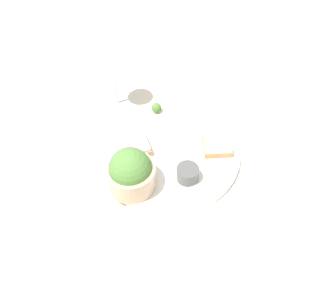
{
  "coord_description": "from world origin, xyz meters",
  "views": [
    {
      "loc": [
        -0.18,
        0.5,
        0.62
      ],
      "look_at": [
        0.0,
        0.0,
        0.03
      ],
      "focal_mm": 35.0,
      "sensor_mm": 36.0,
      "label": 1
    }
  ],
  "objects": [
    {
      "name": "cheese_toast_far",
      "position": [
        -0.11,
        -0.05,
        0.03
      ],
      "size": [
        0.09,
        0.09,
        0.03
      ],
      "color": "tan",
      "rests_on": "dinner_plate"
    },
    {
      "name": "dinner_plate",
      "position": [
        0.0,
        0.0,
        0.01
      ],
      "size": [
        0.35,
        0.35,
        0.01
      ],
      "color": "white",
      "rests_on": "ground_plane"
    },
    {
      "name": "sauce_ramekin",
      "position": [
        -0.07,
        0.07,
        0.03
      ],
      "size": [
        0.05,
        0.05,
        0.03
      ],
      "color": "#4C4C4C",
      "rests_on": "dinner_plate"
    },
    {
      "name": "cheese_toast_near",
      "position": [
        0.08,
        0.03,
        0.03
      ],
      "size": [
        0.11,
        0.11,
        0.03
      ],
      "color": "tan",
      "rests_on": "dinner_plate"
    },
    {
      "name": "wine_glass",
      "position": [
        0.2,
        -0.13,
        0.12
      ],
      "size": [
        0.08,
        0.08,
        0.17
      ],
      "color": "silver",
      "rests_on": "ground_plane"
    },
    {
      "name": "ground_plane",
      "position": [
        0.0,
        0.0,
        0.0
      ],
      "size": [
        4.0,
        4.0,
        0.0
      ],
      "primitive_type": "plane",
      "color": "beige"
    },
    {
      "name": "salad_bowl",
      "position": [
        0.04,
        0.12,
        0.06
      ],
      "size": [
        0.11,
        0.11,
        0.1
      ],
      "color": "tan",
      "rests_on": "dinner_plate"
    },
    {
      "name": "garnish",
      "position": [
        0.08,
        -0.12,
        0.03
      ],
      "size": [
        0.03,
        0.03,
        0.03
      ],
      "color": "#477533",
      "rests_on": "dinner_plate"
    },
    {
      "name": "napkin",
      "position": [
        0.1,
        0.24,
        0.0
      ],
      "size": [
        0.14,
        0.15,
        0.01
      ],
      "color": "beige",
      "rests_on": "ground_plane"
    }
  ]
}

